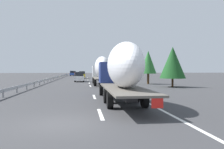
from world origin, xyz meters
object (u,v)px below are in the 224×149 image
object	(u,v)px
car_yellow_coupe	(82,75)
car_white_van	(79,77)
car_red_compact	(74,73)
road_sign	(109,71)
truck_lead	(101,69)
car_blue_sedan	(72,73)
truck_trailing	(121,70)

from	to	relation	value
car_yellow_coupe	car_white_van	world-z (taller)	car_yellow_coupe
car_red_compact	road_sign	bearing A→B (deg)	-167.69
road_sign	truck_lead	bearing A→B (deg)	170.55
truck_lead	car_white_van	xyz separation A→B (m)	(10.30, 3.67, -1.49)
car_red_compact	car_blue_sedan	world-z (taller)	car_blue_sedan
truck_trailing	car_white_van	distance (m)	30.34
car_red_compact	car_yellow_coupe	bearing A→B (deg)	-173.92
car_blue_sedan	truck_lead	bearing A→B (deg)	-172.38
truck_trailing	car_white_van	world-z (taller)	truck_trailing
car_red_compact	car_yellow_coupe	distance (m)	36.88
car_red_compact	car_white_van	distance (m)	55.91
car_white_van	car_blue_sedan	distance (m)	45.78
truck_trailing	car_white_van	bearing A→B (deg)	6.96
car_red_compact	road_sign	size ratio (longest dim) A/B	1.54
truck_trailing	road_sign	world-z (taller)	truck_trailing
car_yellow_coupe	car_white_van	xyz separation A→B (m)	(-19.13, 0.32, -0.01)
truck_trailing	road_sign	xyz separation A→B (m)	(38.40, -3.10, -0.28)
car_yellow_coupe	car_white_van	bearing A→B (deg)	179.04
car_white_van	car_blue_sedan	world-z (taller)	car_blue_sedan
road_sign	car_white_van	bearing A→B (deg)	140.83
car_white_van	car_blue_sedan	bearing A→B (deg)	4.77
road_sign	car_red_compact	bearing A→B (deg)	12.31
car_blue_sedan	car_white_van	bearing A→B (deg)	-175.23
road_sign	car_yellow_coupe	bearing A→B (deg)	30.83
car_red_compact	truck_trailing	bearing A→B (deg)	-175.17
car_red_compact	car_blue_sedan	bearing A→B (deg)	178.75
truck_trailing	car_yellow_coupe	distance (m)	49.35
car_red_compact	car_white_van	bearing A→B (deg)	-176.32
car_white_van	road_sign	xyz separation A→B (m)	(8.32, -6.77, 1.14)
truck_lead	truck_trailing	world-z (taller)	truck_lead
truck_lead	car_blue_sedan	world-z (taller)	truck_lead
car_red_compact	car_blue_sedan	xyz separation A→B (m)	(-10.17, 0.22, 0.05)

